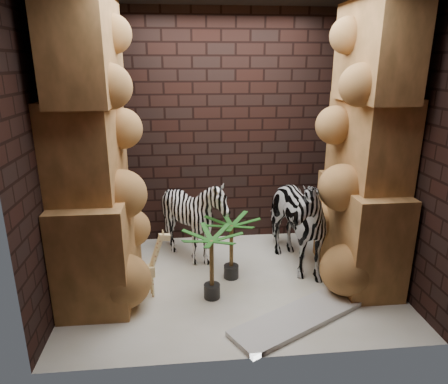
{
  "coord_description": "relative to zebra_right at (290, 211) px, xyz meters",
  "views": [
    {
      "loc": [
        -0.5,
        -4.0,
        2.35
      ],
      "look_at": [
        -0.08,
        0.15,
        1.01
      ],
      "focal_mm": 32.48,
      "sensor_mm": 36.0,
      "label": 1
    }
  ],
  "objects": [
    {
      "name": "floor",
      "position": [
        -0.7,
        -0.29,
        -0.71
      ],
      "size": [
        3.5,
        3.5,
        0.0
      ],
      "primitive_type": "plane",
      "color": "white",
      "rests_on": "ground"
    },
    {
      "name": "palm_back",
      "position": [
        -0.95,
        -0.59,
        -0.34
      ],
      "size": [
        0.36,
        0.36,
        0.75
      ],
      "primitive_type": null,
      "color": "#1F4E18",
      "rests_on": "floor"
    },
    {
      "name": "rock_pillar_left",
      "position": [
        -2.1,
        -0.29,
        0.79
      ],
      "size": [
        0.68,
        1.3,
        3.0
      ],
      "primitive_type": null,
      "color": "tan",
      "rests_on": "floor"
    },
    {
      "name": "surfboard",
      "position": [
        -0.06,
        -1.01,
        -0.69
      ],
      "size": [
        1.63,
        1.14,
        0.05
      ],
      "primitive_type": "cube",
      "rotation": [
        0.0,
        0.0,
        0.5
      ],
      "color": "silver",
      "rests_on": "floor"
    },
    {
      "name": "zebra_right",
      "position": [
        0.0,
        0.0,
        0.0
      ],
      "size": [
        0.91,
        1.32,
        1.42
      ],
      "primitive_type": "imported",
      "rotation": [
        0.0,
        0.0,
        0.23
      ],
      "color": "white",
      "rests_on": "floor"
    },
    {
      "name": "giraffe_toy",
      "position": [
        -1.67,
        -0.51,
        -0.34
      ],
      "size": [
        0.4,
        0.22,
        0.74
      ],
      "primitive_type": null,
      "rotation": [
        0.0,
        0.0,
        0.27
      ],
      "color": "#FFE9A2",
      "rests_on": "floor"
    },
    {
      "name": "rock_pillar_right",
      "position": [
        0.72,
        -0.29,
        0.79
      ],
      "size": [
        0.58,
        1.25,
        3.0
      ],
      "primitive_type": null,
      "color": "tan",
      "rests_on": "floor"
    },
    {
      "name": "wall_front",
      "position": [
        -0.7,
        -1.54,
        0.79
      ],
      "size": [
        3.5,
        0.0,
        3.5
      ],
      "primitive_type": "plane",
      "rotation": [
        -1.57,
        0.0,
        0.0
      ],
      "color": "black",
      "rests_on": "ground"
    },
    {
      "name": "zebra_left",
      "position": [
        -1.1,
        0.26,
        -0.21
      ],
      "size": [
        1.03,
        1.21,
        1.0
      ],
      "primitive_type": "imported",
      "rotation": [
        0.0,
        0.0,
        -0.13
      ],
      "color": "white",
      "rests_on": "floor"
    },
    {
      "name": "wall_back",
      "position": [
        -0.7,
        0.96,
        0.79
      ],
      "size": [
        3.5,
        0.0,
        3.5
      ],
      "primitive_type": "plane",
      "rotation": [
        1.57,
        0.0,
        0.0
      ],
      "color": "black",
      "rests_on": "ground"
    },
    {
      "name": "wall_left",
      "position": [
        -2.45,
        -0.29,
        0.79
      ],
      "size": [
        0.0,
        3.0,
        3.0
      ],
      "primitive_type": "plane",
      "rotation": [
        1.57,
        0.0,
        1.57
      ],
      "color": "black",
      "rests_on": "ground"
    },
    {
      "name": "wall_right",
      "position": [
        1.05,
        -0.29,
        0.79
      ],
      "size": [
        0.0,
        3.0,
        3.0
      ],
      "primitive_type": "plane",
      "rotation": [
        1.57,
        0.0,
        -1.57
      ],
      "color": "black",
      "rests_on": "ground"
    },
    {
      "name": "palm_front",
      "position": [
        -0.7,
        -0.2,
        -0.34
      ],
      "size": [
        0.36,
        0.36,
        0.74
      ],
      "primitive_type": null,
      "color": "#1F4E18",
      "rests_on": "floor"
    }
  ]
}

